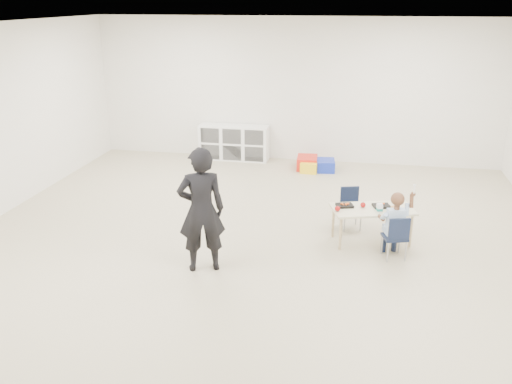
% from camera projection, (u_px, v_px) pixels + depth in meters
% --- Properties ---
extents(room, '(9.00, 9.02, 2.80)m').
position_uv_depth(room, '(250.00, 151.00, 6.46)').
color(room, '#B5A78B').
rests_on(room, ground).
extents(table, '(1.17, 0.81, 0.49)m').
position_uv_depth(table, '(371.00, 225.00, 7.27)').
color(table, beige).
rests_on(table, ground).
extents(chair_near, '(0.35, 0.34, 0.59)m').
position_uv_depth(chair_near, '(395.00, 236.00, 6.81)').
color(chair_near, '#111A33').
rests_on(chair_near, ground).
extents(chair_far, '(0.35, 0.34, 0.59)m').
position_uv_depth(chair_far, '(351.00, 209.00, 7.69)').
color(chair_far, '#111A33').
rests_on(chair_far, ground).
extents(child, '(0.49, 0.49, 0.92)m').
position_uv_depth(child, '(396.00, 224.00, 6.75)').
color(child, '#9FBDD8').
rests_on(child, chair_near).
extents(lunch_tray_near, '(0.26, 0.22, 0.03)m').
position_uv_depth(lunch_tray_near, '(381.00, 206.00, 7.22)').
color(lunch_tray_near, black).
rests_on(lunch_tray_near, table).
extents(lunch_tray_far, '(0.26, 0.22, 0.03)m').
position_uv_depth(lunch_tray_far, '(345.00, 205.00, 7.24)').
color(lunch_tray_far, black).
rests_on(lunch_tray_far, table).
extents(milk_carton, '(0.09, 0.09, 0.10)m').
position_uv_depth(milk_carton, '(380.00, 208.00, 7.07)').
color(milk_carton, white).
rests_on(milk_carton, table).
extents(bread_roll, '(0.09, 0.09, 0.07)m').
position_uv_depth(bread_roll, '(394.00, 208.00, 7.10)').
color(bread_roll, tan).
rests_on(bread_roll, table).
extents(apple_near, '(0.07, 0.07, 0.07)m').
position_uv_depth(apple_near, '(363.00, 205.00, 7.20)').
color(apple_near, '#9E0F0E').
rests_on(apple_near, table).
extents(apple_far, '(0.07, 0.07, 0.07)m').
position_uv_depth(apple_far, '(337.00, 209.00, 7.07)').
color(apple_far, '#9E0F0E').
rests_on(apple_far, table).
extents(cubby_shelf, '(1.40, 0.40, 0.70)m').
position_uv_depth(cubby_shelf, '(234.00, 142.00, 10.98)').
color(cubby_shelf, white).
rests_on(cubby_shelf, ground).
extents(adult, '(0.65, 0.54, 1.53)m').
position_uv_depth(adult, '(201.00, 210.00, 6.37)').
color(adult, black).
rests_on(adult, ground).
extents(bin_red, '(0.40, 0.51, 0.24)m').
position_uv_depth(bin_red, '(307.00, 163.00, 10.44)').
color(bin_red, red).
rests_on(bin_red, ground).
extents(bin_yellow, '(0.34, 0.42, 0.20)m').
position_uv_depth(bin_yellow, '(310.00, 166.00, 10.28)').
color(bin_yellow, yellow).
rests_on(bin_yellow, ground).
extents(bin_blue, '(0.38, 0.46, 0.21)m').
position_uv_depth(bin_blue, '(326.00, 165.00, 10.33)').
color(bin_blue, '#162BA9').
rests_on(bin_blue, ground).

